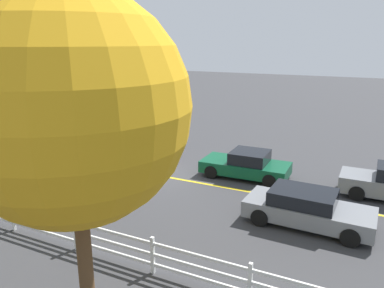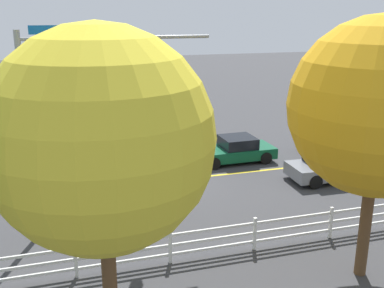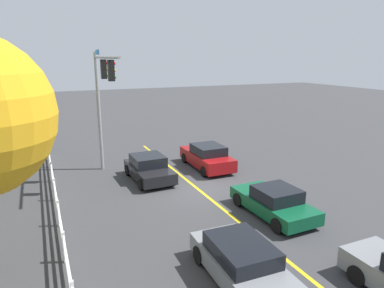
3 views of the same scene
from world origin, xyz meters
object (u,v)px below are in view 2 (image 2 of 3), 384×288
Objects in this scene: car_1 at (235,150)px; car_3 at (93,159)px; tree_2 at (101,140)px; car_0 at (334,166)px; car_4 at (117,188)px; tree_3 at (379,107)px; car_2 at (344,138)px.

car_1 is 0.95× the size of car_3.
tree_2 is at bearing 55.58° from car_1.
car_0 is 1.01× the size of car_3.
tree_3 is (-6.38, 7.33, 4.47)m from car_4.
car_3 is at bearing -92.68° from tree_2.
car_4 is at bearing 27.61° from car_1.
tree_3 is at bearing -172.33° from tree_2.
car_1 is 0.57× the size of tree_2.
car_1 is 0.89× the size of car_2.
car_0 is 14.77m from tree_2.
car_1 is at bearing -123.24° from tree_2.
car_3 is (14.04, -0.19, 0.01)m from car_2.
car_0 is at bearing -118.01° from tree_3.
car_0 is 0.59× the size of tree_3.
car_4 is 9.54m from tree_2.
tree_2 reaches higher than car_1.
tree_3 is (-7.58, -1.02, 0.02)m from tree_2.
car_3 reaches higher than car_2.
tree_3 is at bearing 122.43° from car_3.
car_1 is 11.90m from tree_3.
tree_3 is (7.04, 11.16, 4.43)m from car_2.
tree_2 is 7.65m from tree_3.
car_3 is at bearing 160.88° from car_0.
car_3 is (7.31, -0.34, 0.10)m from car_1.
car_4 is at bearing 16.15° from car_2.
car_3 reaches higher than car_0.
car_1 is 1.08× the size of car_4.
tree_2 is (14.62, 12.18, 4.41)m from car_2.
car_3 is 14.04m from tree_3.
car_0 is at bearing -2.34° from car_4.
tree_2 reaches higher than car_4.
tree_2 is (7.88, 12.03, 4.49)m from car_1.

